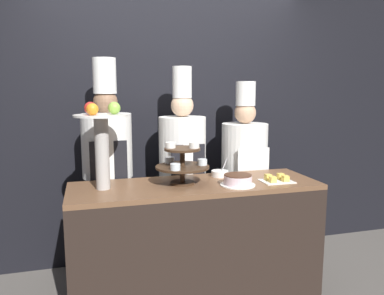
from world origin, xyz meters
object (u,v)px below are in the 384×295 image
(serving_bowl_far, at_px, (220,173))
(fruit_pedestal, at_px, (101,136))
(cup_white, at_px, (236,176))
(chef_center_left, at_px, (182,167))
(tiered_stand, at_px, (182,163))
(cake_square_tray, at_px, (277,179))
(chef_left, at_px, (108,166))
(cake_round, at_px, (238,180))
(chef_center_right, at_px, (244,169))

(serving_bowl_far, bearing_deg, fruit_pedestal, -171.49)
(cup_white, xyz_separation_m, chef_center_left, (-0.31, 0.46, -0.01))
(cup_white, bearing_deg, tiered_stand, -176.12)
(cup_white, distance_m, cake_square_tray, 0.30)
(serving_bowl_far, bearing_deg, chef_left, 157.70)
(cake_round, bearing_deg, serving_bowl_far, 95.19)
(serving_bowl_far, distance_m, chef_left, 0.91)
(cup_white, height_order, chef_center_right, chef_center_right)
(cake_square_tray, height_order, chef_center_left, chef_center_left)
(fruit_pedestal, relative_size, cake_round, 2.38)
(cup_white, distance_m, chef_center_left, 0.56)
(fruit_pedestal, distance_m, serving_bowl_far, 0.97)
(fruit_pedestal, xyz_separation_m, chef_left, (0.06, 0.48, -0.31))
(cup_white, xyz_separation_m, cake_square_tray, (0.26, -0.15, -0.01))
(fruit_pedestal, distance_m, chef_center_right, 1.40)
(fruit_pedestal, xyz_separation_m, serving_bowl_far, (0.90, 0.13, -0.35))
(cup_white, distance_m, chef_center_right, 0.54)
(tiered_stand, height_order, chef_center_left, chef_center_left)
(fruit_pedestal, relative_size, serving_bowl_far, 4.02)
(fruit_pedestal, bearing_deg, cup_white, 0.88)
(cake_round, relative_size, cake_square_tray, 1.09)
(cup_white, bearing_deg, chef_center_right, 60.32)
(cake_square_tray, height_order, chef_left, chef_left)
(fruit_pedestal, bearing_deg, chef_center_right, 20.93)
(cup_white, distance_m, chef_left, 1.04)
(chef_left, distance_m, chef_center_right, 1.20)
(chef_center_left, bearing_deg, tiered_stand, -104.14)
(chef_center_left, distance_m, chef_center_right, 0.57)
(cake_round, xyz_separation_m, cake_square_tray, (0.32, 0.03, -0.02))
(tiered_stand, relative_size, cake_round, 1.55)
(cake_round, relative_size, cup_white, 3.44)
(fruit_pedestal, relative_size, cup_white, 8.18)
(chef_center_left, bearing_deg, cake_square_tray, -47.44)
(fruit_pedestal, distance_m, chef_center_left, 0.91)
(cup_white, bearing_deg, cake_square_tray, -30.29)
(chef_center_right, bearing_deg, cake_square_tray, -90.64)
(cup_white, relative_size, chef_center_left, 0.04)
(tiered_stand, height_order, fruit_pedestal, fruit_pedestal)
(cup_white, xyz_separation_m, chef_left, (-0.93, 0.47, 0.03))
(tiered_stand, xyz_separation_m, cake_round, (0.37, -0.15, -0.12))
(fruit_pedestal, height_order, chef_center_left, chef_center_left)
(cake_round, bearing_deg, chef_center_left, 110.75)
(chef_left, bearing_deg, chef_center_right, -0.00)
(tiered_stand, xyz_separation_m, chef_left, (-0.50, 0.49, -0.10))
(cake_square_tray, distance_m, chef_center_left, 0.84)
(cake_square_tray, xyz_separation_m, chef_left, (-1.19, 0.62, 0.04))
(chef_left, bearing_deg, serving_bowl_far, -22.30)
(chef_center_right, bearing_deg, fruit_pedestal, -159.07)
(cake_round, xyz_separation_m, cup_white, (0.06, 0.18, -0.01))
(cake_round, bearing_deg, chef_center_right, 62.94)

